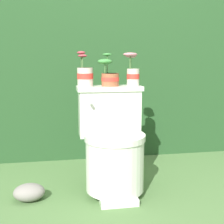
{
  "coord_description": "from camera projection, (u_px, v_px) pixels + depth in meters",
  "views": [
    {
      "loc": [
        -0.32,
        -1.87,
        0.88
      ],
      "look_at": [
        0.03,
        0.09,
        0.53
      ],
      "focal_mm": 50.0,
      "sensor_mm": 36.0,
      "label": 1
    }
  ],
  "objects": [
    {
      "name": "potted_plant_left",
      "position": [
        85.0,
        75.0,
        2.07
      ],
      "size": [
        0.11,
        0.11,
        0.23
      ],
      "color": "beige",
      "rests_on": "toilet"
    },
    {
      "name": "toilet",
      "position": [
        113.0,
        147.0,
        2.02
      ],
      "size": [
        0.44,
        0.49,
        0.69
      ],
      "color": "silver",
      "rests_on": "ground"
    },
    {
      "name": "ground_plane",
      "position": [
        110.0,
        194.0,
        2.02
      ],
      "size": [
        12.0,
        12.0,
        0.0
      ],
      "primitive_type": "plane",
      "color": "#4C703D"
    },
    {
      "name": "garden_stone",
      "position": [
        29.0,
        192.0,
        1.93
      ],
      "size": [
        0.19,
        0.15,
        0.11
      ],
      "color": "gray",
      "rests_on": "ground"
    },
    {
      "name": "hedge_backdrop",
      "position": [
        90.0,
        61.0,
        2.94
      ],
      "size": [
        3.79,
        0.7,
        1.68
      ],
      "color": "#234723",
      "rests_on": "ground"
    },
    {
      "name": "potted_plant_midleft",
      "position": [
        109.0,
        76.0,
        2.08
      ],
      "size": [
        0.15,
        0.12,
        0.22
      ],
      "color": "#9E5638",
      "rests_on": "toilet"
    },
    {
      "name": "potted_plant_middle",
      "position": [
        132.0,
        72.0,
        2.11
      ],
      "size": [
        0.12,
        0.1,
        0.22
      ],
      "color": "beige",
      "rests_on": "toilet"
    }
  ]
}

